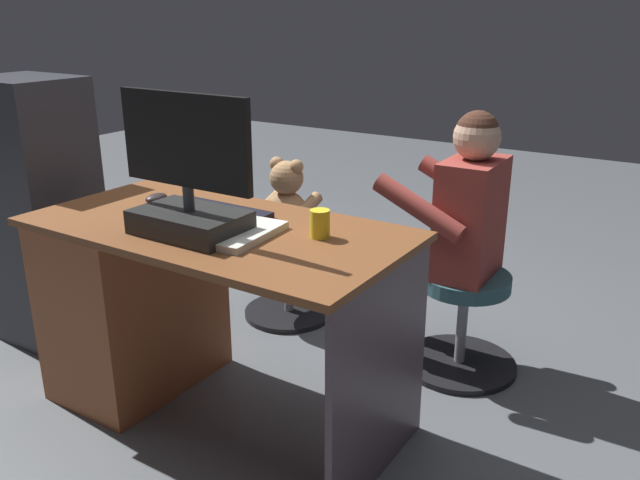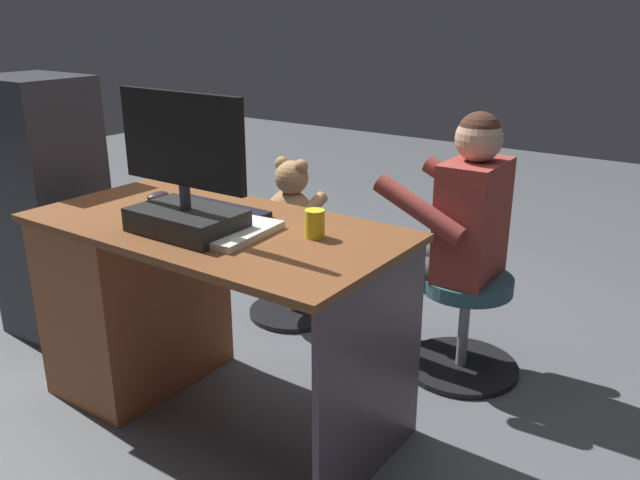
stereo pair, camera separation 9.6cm
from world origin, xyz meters
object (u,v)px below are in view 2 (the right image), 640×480
monitor (185,190)px  visitor_chair (464,319)px  computer_mouse (158,196)px  office_chair_teddy (293,267)px  keyboard (215,209)px  tv_remote (159,203)px  teddy_bear (294,200)px  person (451,224)px  cup (315,224)px  desk (153,293)px

monitor → visitor_chair: size_ratio=1.07×
computer_mouse → office_chair_teddy: (-0.08, -0.73, -0.51)m
office_chair_teddy → computer_mouse: bearing=83.8°
keyboard → tv_remote: size_ratio=2.80×
teddy_bear → person: size_ratio=0.34×
computer_mouse → teddy_bear: 0.77m
tv_remote → office_chair_teddy: (-0.03, -0.77, -0.50)m
keyboard → tv_remote: (0.22, 0.06, -0.00)m
visitor_chair → tv_remote: bearing=39.2°
keyboard → person: (-0.61, -0.69, -0.13)m
cup → office_chair_teddy: bearing=-48.2°
desk → monitor: (-0.34, 0.11, 0.49)m
computer_mouse → office_chair_teddy: 0.89m
cup → tv_remote: cup is taller
tv_remote → teddy_bear: teddy_bear is taller
teddy_bear → cup: bearing=131.2°
cup → tv_remote: 0.68m
computer_mouse → person: 1.15m
desk → cup: 0.81m
tv_remote → keyboard: bearing=-169.3°
desk → office_chair_teddy: (-0.06, -0.81, -0.15)m
monitor → cup: bearing=-152.0°
monitor → visitor_chair: bearing=-124.2°
desk → keyboard: 0.45m
keyboard → computer_mouse: bearing=4.4°
keyboard → tv_remote: bearing=15.8°
keyboard → office_chair_teddy: (0.19, -0.71, -0.50)m
keyboard → computer_mouse: size_ratio=4.38×
keyboard → person: size_ratio=0.39×
monitor → teddy_bear: size_ratio=1.39×
office_chair_teddy → teddy_bear: 0.33m
monitor → cup: monitor is taller
computer_mouse → person: person is taller
cup → visitor_chair: bearing=-109.1°
computer_mouse → visitor_chair: (-0.97, -0.71, -0.53)m
monitor → teddy_bear: bearing=-73.5°
person → keyboard: bearing=48.5°
cup → person: bearing=-102.5°
desk → office_chair_teddy: 0.83m
keyboard → teddy_bear: 0.77m
keyboard → tv_remote: 0.23m
computer_mouse → tv_remote: bearing=140.8°
monitor → teddy_bear: (0.28, -0.94, -0.30)m
visitor_chair → desk: bearing=39.7°
teddy_bear → person: (-0.81, 0.03, 0.04)m
tv_remote → person: (-0.84, -0.76, -0.13)m
desk → teddy_bear: 0.85m
visitor_chair → computer_mouse: bearing=36.1°
desk → computer_mouse: size_ratio=13.82×
monitor → computer_mouse: 0.43m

